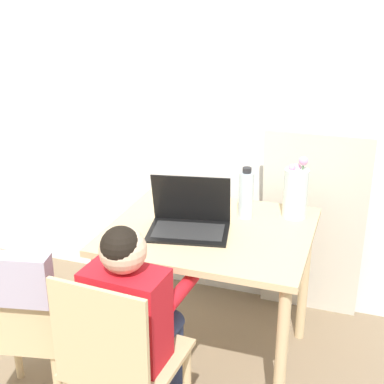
{
  "coord_description": "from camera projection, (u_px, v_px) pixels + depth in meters",
  "views": [
    {
      "loc": [
        0.78,
        -0.63,
        1.79
      ],
      "look_at": [
        0.06,
        1.48,
        0.92
      ],
      "focal_mm": 50.0,
      "sensor_mm": 36.0,
      "label": 1
    }
  ],
  "objects": [
    {
      "name": "wall_back",
      "position": [
        225.0,
        89.0,
        2.94
      ],
      "size": [
        6.4,
        0.05,
        2.5
      ],
      "color": "white",
      "rests_on": "ground_plane"
    },
    {
      "name": "dining_table",
      "position": [
        211.0,
        249.0,
        2.5
      ],
      "size": [
        0.92,
        0.79,
        0.74
      ],
      "color": "#D6B784",
      "rests_on": "ground_plane"
    },
    {
      "name": "chair_occupied",
      "position": [
        120.0,
        366.0,
        2.01
      ],
      "size": [
        0.43,
        0.43,
        0.86
      ],
      "rotation": [
        0.0,
        0.0,
        3.07
      ],
      "color": "#D6B784",
      "rests_on": "ground_plane"
    },
    {
      "name": "chair_spare",
      "position": [
        14.0,
        309.0,
        2.11
      ],
      "size": [
        0.48,
        0.5,
        0.87
      ],
      "rotation": [
        0.0,
        0.0,
        3.35
      ],
      "color": "#D6B784",
      "rests_on": "ground_plane"
    },
    {
      "name": "person_seated",
      "position": [
        134.0,
        309.0,
        2.04
      ],
      "size": [
        0.34,
        0.44,
        1.01
      ],
      "rotation": [
        0.0,
        0.0,
        3.07
      ],
      "color": "red",
      "rests_on": "ground_plane"
    },
    {
      "name": "laptop",
      "position": [
        190.0,
        218.0,
        2.43
      ],
      "size": [
        0.4,
        0.32,
        0.25
      ],
      "rotation": [
        0.0,
        0.0,
        0.19
      ],
      "color": "black",
      "rests_on": "dining_table"
    },
    {
      "name": "flower_vase",
      "position": [
        296.0,
        191.0,
        2.54
      ],
      "size": [
        0.11,
        0.11,
        0.3
      ],
      "color": "silver",
      "rests_on": "dining_table"
    },
    {
      "name": "water_bottle",
      "position": [
        246.0,
        194.0,
        2.53
      ],
      "size": [
        0.07,
        0.07,
        0.25
      ],
      "color": "silver",
      "rests_on": "dining_table"
    },
    {
      "name": "cardboard_panel",
      "position": [
        312.0,
        228.0,
        2.91
      ],
      "size": [
        0.55,
        0.17,
        1.1
      ],
      "color": "silver",
      "rests_on": "ground_plane"
    }
  ]
}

